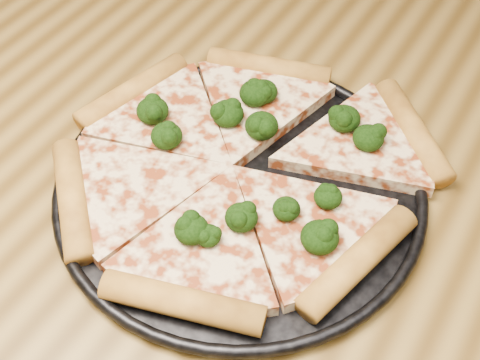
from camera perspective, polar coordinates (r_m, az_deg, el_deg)
The scene contains 4 objects.
dining_table at distance 0.69m, azimuth -4.79°, elevation -5.12°, with size 1.20×0.90×0.75m.
pizza_pan at distance 0.60m, azimuth 0.00°, elevation -0.52°, with size 0.35×0.35×0.02m.
pizza at distance 0.60m, azimuth -0.14°, elevation 1.28°, with size 0.36×0.36×0.03m.
broccoli_florets at distance 0.60m, azimuth 1.53°, elevation 2.79°, with size 0.24×0.22×0.02m.
Camera 1 is at (0.25, -0.31, 1.22)m, focal length 48.22 mm.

